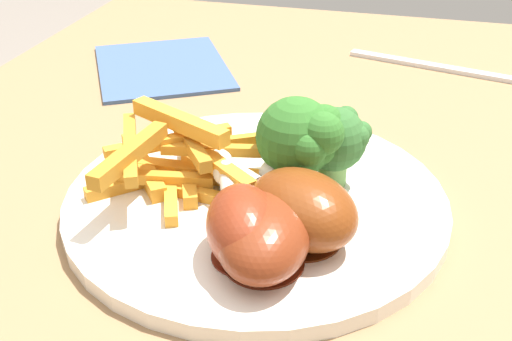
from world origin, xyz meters
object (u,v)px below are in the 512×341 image
Objects in this scene: broccoli_floret_front at (336,138)px; chicken_drumstick_extra at (264,233)px; dinner_plate at (256,201)px; broccoli_floret_middle at (304,138)px; chicken_drumstick_near at (236,223)px; carrot_fries_pile at (175,160)px; fork at (431,66)px; dining_table at (286,290)px; chicken_drumstick_far at (298,207)px.

chicken_drumstick_extra is at bearing 165.48° from broccoli_floret_front.
dinner_plate is 3.90× the size of broccoli_floret_middle.
chicken_drumstick_near reaches higher than dinner_plate.
dinner_plate is at bearing 4.48° from chicken_drumstick_near.
broccoli_floret_middle is at bearing -65.09° from dinner_plate.
carrot_fries_pile is (-0.02, 0.09, -0.02)m from broccoli_floret_middle.
chicken_drumstick_near is 0.41m from fork.
broccoli_floret_middle is 0.55× the size of chicken_drumstick_extra.
carrot_fries_pile is at bearing 91.20° from dinner_plate.
chicken_drumstick_near is 0.87× the size of chicken_drumstick_extra.
broccoli_floret_middle reaches higher than dining_table.
chicken_drumstick_near is (-0.07, -0.07, 0.00)m from carrot_fries_pile.
carrot_fries_pile is 1.07× the size of chicken_drumstick_extra.
fork is at bearing -12.11° from chicken_drumstick_far.
fork is at bearing -28.86° from carrot_fries_pile.
broccoli_floret_middle is at bearing 130.37° from broccoli_floret_front.
chicken_drumstick_extra is at bearing -161.21° from dinner_plate.
dining_table is 0.19m from broccoli_floret_front.
broccoli_floret_front is at bearing -9.48° from chicken_drumstick_far.
broccoli_floret_middle reaches higher than fork.
chicken_drumstick_extra is at bearing 154.32° from chicken_drumstick_far.
chicken_drumstick_far is 1.00× the size of chicken_drumstick_extra.
broccoli_floret_front is 0.85× the size of broccoli_floret_middle.
chicken_drumstick_extra is (-0.09, 0.01, -0.02)m from broccoli_floret_middle.
chicken_drumstick_extra reaches higher than fork.
broccoli_floret_front is at bearing -24.40° from chicken_drumstick_near.
dinner_plate reaches higher than dining_table.
dining_table is 3.25× the size of dinner_plate.
chicken_drumstick_far is (-0.06, -0.01, -0.02)m from broccoli_floret_middle.
fork is (0.29, -0.07, -0.05)m from broccoli_floret_front.
chicken_drumstick_far is at bearing -136.78° from dinner_plate.
dinner_plate is 1.47× the size of fork.
chicken_drumstick_near is 0.87× the size of chicken_drumstick_far.
chicken_drumstick_far is 0.03m from chicken_drumstick_extra.
broccoli_floret_front is at bearing -58.31° from dinner_plate.
fork is at bearing -15.92° from chicken_drumstick_near.
broccoli_floret_middle is at bearing 87.68° from fork.
dining_table is 0.20m from broccoli_floret_middle.
carrot_fries_pile is 0.10m from chicken_drumstick_near.
chicken_drumstick_extra is 0.41m from fork.
chicken_drumstick_far is (-0.11, -0.03, 0.17)m from dining_table.
carrot_fries_pile is (-0.03, 0.11, -0.02)m from broccoli_floret_front.
chicken_drumstick_near is (-0.08, 0.03, -0.02)m from broccoli_floret_middle.
broccoli_floret_middle reaches higher than chicken_drumstick_extra.
broccoli_floret_front reaches higher than chicken_drumstick_extra.
dining_table is 7.92× the size of chicken_drumstick_near.
chicken_drumstick_near is 0.02m from chicken_drumstick_extra.
fork is at bearing -22.28° from dining_table.
chicken_drumstick_extra is (-0.07, -0.09, 0.00)m from carrot_fries_pile.
chicken_drumstick_near is (-0.14, 0.01, 0.17)m from dining_table.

